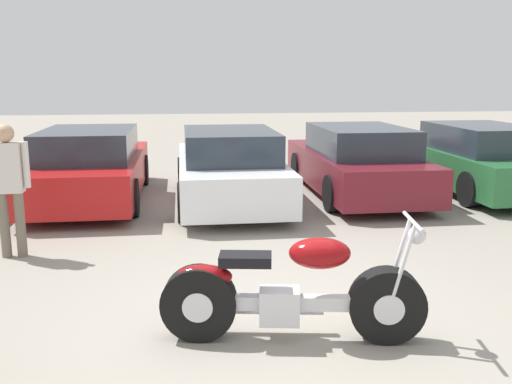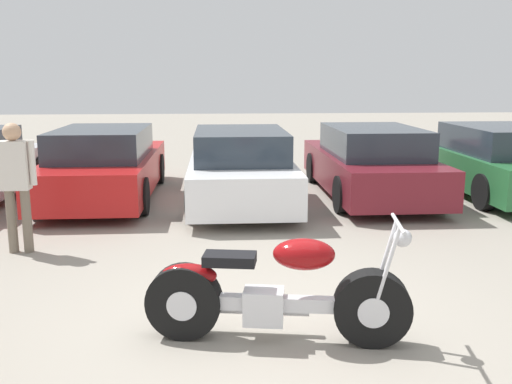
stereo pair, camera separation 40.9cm
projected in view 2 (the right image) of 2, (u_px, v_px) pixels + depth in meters
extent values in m
plane|color=gray|center=(270.00, 325.00, 5.21)|extent=(60.00, 60.00, 0.00)
cylinder|color=black|center=(372.00, 308.00, 4.77)|extent=(0.67, 0.30, 0.65)
cylinder|color=silver|center=(372.00, 308.00, 4.77)|extent=(0.29, 0.26, 0.26)
cylinder|color=black|center=(184.00, 302.00, 4.91)|extent=(0.67, 0.30, 0.65)
cylinder|color=silver|center=(184.00, 302.00, 4.91)|extent=(0.29, 0.26, 0.26)
cube|color=silver|center=(277.00, 303.00, 4.84)|extent=(1.23, 0.30, 0.12)
cube|color=silver|center=(264.00, 306.00, 4.86)|extent=(0.37, 0.29, 0.30)
ellipsoid|color=maroon|center=(304.00, 254.00, 4.73)|extent=(0.56, 0.39, 0.26)
cube|color=black|center=(230.00, 259.00, 4.80)|extent=(0.47, 0.31, 0.09)
ellipsoid|color=maroon|center=(189.00, 275.00, 4.86)|extent=(0.51, 0.27, 0.20)
cylinder|color=silver|center=(386.00, 270.00, 4.60)|extent=(0.22, 0.07, 0.75)
cylinder|color=silver|center=(384.00, 263.00, 4.78)|extent=(0.22, 0.07, 0.75)
cylinder|color=silver|center=(398.00, 224.00, 4.61)|extent=(0.13, 0.62, 0.03)
sphere|color=silver|center=(403.00, 238.00, 4.63)|extent=(0.15, 0.15, 0.15)
cylinder|color=silver|center=(240.00, 309.00, 5.03)|extent=(1.22, 0.27, 0.08)
cylinder|color=black|center=(36.00, 172.00, 11.62)|extent=(0.20, 0.63, 0.63)
cube|color=red|center=(106.00, 172.00, 10.56)|extent=(1.75, 4.54, 0.64)
cube|color=#28333D|center=(102.00, 143.00, 10.17)|extent=(1.54, 2.36, 0.51)
cylinder|color=black|center=(80.00, 170.00, 11.91)|extent=(0.20, 0.63, 0.63)
cylinder|color=black|center=(158.00, 169.00, 12.02)|extent=(0.20, 0.63, 0.63)
cylinder|color=black|center=(39.00, 198.00, 9.16)|extent=(0.20, 0.63, 0.63)
cylinder|color=black|center=(142.00, 196.00, 9.27)|extent=(0.20, 0.63, 0.63)
cube|color=white|center=(240.00, 174.00, 10.29)|extent=(1.75, 4.54, 0.64)
cube|color=#28333D|center=(240.00, 144.00, 9.91)|extent=(1.54, 2.36, 0.51)
cylinder|color=black|center=(197.00, 172.00, 11.65)|extent=(0.20, 0.63, 0.63)
cylinder|color=black|center=(276.00, 171.00, 11.76)|extent=(0.20, 0.63, 0.63)
cylinder|color=black|center=(192.00, 201.00, 8.90)|extent=(0.20, 0.63, 0.63)
cylinder|color=black|center=(295.00, 200.00, 9.01)|extent=(0.20, 0.63, 0.63)
cube|color=maroon|center=(368.00, 170.00, 10.81)|extent=(1.75, 4.54, 0.64)
cube|color=#28333D|center=(373.00, 141.00, 10.43)|extent=(1.54, 2.36, 0.51)
cylinder|color=black|center=(313.00, 168.00, 12.17)|extent=(0.20, 0.63, 0.63)
cylinder|color=black|center=(388.00, 167.00, 12.28)|extent=(0.20, 0.63, 0.63)
cylinder|color=black|center=(342.00, 194.00, 9.42)|extent=(0.20, 0.63, 0.63)
cylinder|color=black|center=(438.00, 193.00, 9.53)|extent=(0.20, 0.63, 0.63)
cube|color=#286B38|center=(492.00, 168.00, 11.03)|extent=(1.75, 4.54, 0.64)
cube|color=#28333D|center=(502.00, 140.00, 10.65)|extent=(1.54, 2.36, 0.51)
cylinder|color=black|center=(425.00, 166.00, 12.38)|extent=(0.20, 0.63, 0.63)
cylinder|color=black|center=(497.00, 165.00, 12.50)|extent=(0.20, 0.63, 0.63)
cylinder|color=black|center=(485.00, 192.00, 9.63)|extent=(0.20, 0.63, 0.63)
cylinder|color=#726656|center=(12.00, 221.00, 7.28)|extent=(0.12, 0.12, 0.83)
cylinder|color=#726656|center=(27.00, 221.00, 7.29)|extent=(0.12, 0.12, 0.83)
cube|color=silver|center=(15.00, 165.00, 7.14)|extent=(0.34, 0.20, 0.62)
cylinder|color=silver|center=(32.00, 163.00, 7.15)|extent=(0.08, 0.08, 0.57)
sphere|color=tan|center=(12.00, 132.00, 7.06)|extent=(0.22, 0.22, 0.22)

